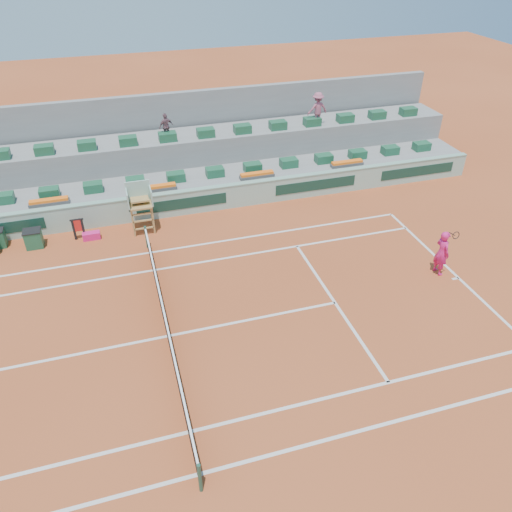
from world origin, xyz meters
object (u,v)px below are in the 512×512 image
(player_bag, at_px, (92,236))
(tennis_player, at_px, (442,253))
(umpire_chair, at_px, (140,201))
(drink_cooler_a, at_px, (34,239))

(player_bag, relative_size, tennis_player, 0.34)
(umpire_chair, bearing_deg, player_bag, -177.23)
(umpire_chair, xyz_separation_m, tennis_player, (11.26, -6.90, -0.55))
(umpire_chair, bearing_deg, drink_cooler_a, -179.40)
(drink_cooler_a, distance_m, tennis_player, 17.46)
(player_bag, distance_m, umpire_chair, 2.74)
(drink_cooler_a, relative_size, tennis_player, 0.37)
(player_bag, bearing_deg, tennis_player, -26.48)
(umpire_chair, distance_m, tennis_player, 13.22)
(player_bag, bearing_deg, umpire_chair, 2.77)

